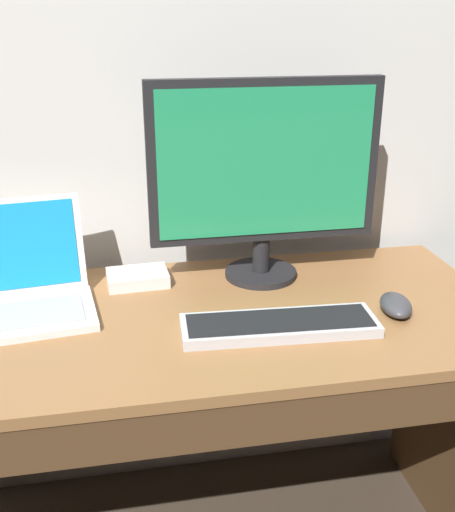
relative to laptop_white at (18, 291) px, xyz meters
name	(u,v)px	position (x,y,z in m)	size (l,w,h in m)	color
desk	(195,399)	(0.39, -0.11, -0.27)	(1.45, 0.64, 0.74)	olive
laptop_white	(18,291)	(0.00, 0.00, 0.00)	(0.36, 0.32, 0.24)	white
external_monitor	(264,172)	(0.59, 0.08, 0.23)	(0.57, 0.19, 0.50)	black
wired_keyboard	(279,325)	(0.56, -0.20, -0.04)	(0.43, 0.15, 0.03)	#BCBCC1
computer_mouse	(396,305)	(0.85, -0.17, -0.03)	(0.07, 0.12, 0.04)	#38383D
external_drive_box	(138,278)	(0.27, 0.10, -0.03)	(0.15, 0.10, 0.03)	silver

